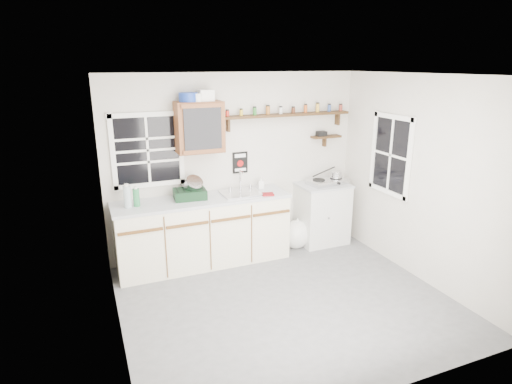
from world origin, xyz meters
TOP-DOWN VIEW (x-y plane):
  - room at (0.00, 0.00)m, footprint 3.64×3.24m
  - main_cabinet at (-0.58, 1.30)m, footprint 2.31×0.63m
  - right_cabinet at (1.25, 1.32)m, footprint 0.73×0.57m
  - sink at (-0.05, 1.30)m, footprint 0.52×0.44m
  - upper_cabinet at (-0.55, 1.44)m, footprint 0.60×0.32m
  - upper_cabinet_clutter at (-0.59, 1.44)m, footprint 0.44×0.24m
  - spice_shelf at (0.73, 1.51)m, footprint 1.91×0.18m
  - secondary_shelf at (1.36, 1.52)m, footprint 0.45×0.16m
  - warning_sign at (0.05, 1.59)m, footprint 0.22×0.02m
  - window_back at (-1.20, 1.59)m, footprint 0.93×0.03m
  - window_right at (1.79, 0.55)m, footprint 0.03×0.78m
  - water_bottles at (-1.48, 1.29)m, footprint 0.19×0.10m
  - dish_rack at (-0.72, 1.35)m, footprint 0.43×0.34m
  - soap_bottle at (0.31, 1.44)m, footprint 0.09×0.09m
  - rag at (0.26, 1.10)m, footprint 0.18×0.16m
  - hotplate at (1.31, 1.30)m, footprint 0.62×0.38m
  - saucepan at (1.45, 1.31)m, footprint 0.40×0.23m
  - trash_bag at (0.80, 1.28)m, footprint 0.41×0.38m

SIDE VIEW (x-z plane):
  - trash_bag at x=0.80m, z-range -0.03..0.44m
  - right_cabinet at x=1.25m, z-range 0.00..0.91m
  - main_cabinet at x=-0.58m, z-range 0.00..0.92m
  - rag at x=0.26m, z-range 0.92..0.94m
  - sink at x=-0.05m, z-range 0.79..1.08m
  - hotplate at x=1.31m, z-range 0.91..0.99m
  - soap_bottle at x=0.31m, z-range 0.92..1.09m
  - dish_rack at x=-0.72m, z-range 0.87..1.17m
  - saucepan at x=1.45m, z-range 0.95..1.12m
  - water_bottles at x=-1.48m, z-range 0.90..1.20m
  - room at x=0.00m, z-range -0.02..2.52m
  - warning_sign at x=0.05m, z-range 1.13..1.43m
  - window_right at x=1.79m, z-range 0.91..1.99m
  - window_back at x=-1.20m, z-range 1.06..2.04m
  - secondary_shelf at x=1.36m, z-range 1.46..1.69m
  - upper_cabinet at x=-0.55m, z-range 1.50..2.15m
  - spice_shelf at x=0.73m, z-range 1.75..2.10m
  - upper_cabinet_clutter at x=-0.59m, z-range 2.14..2.28m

